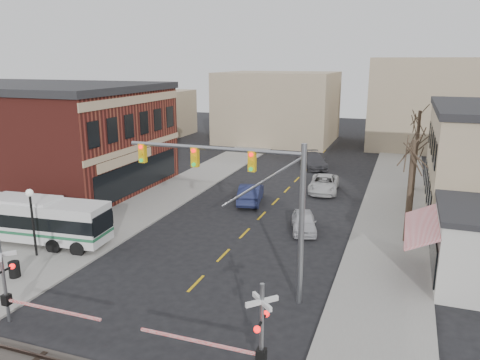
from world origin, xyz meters
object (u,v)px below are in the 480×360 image
at_px(car_d, 314,161).
at_px(traffic_signal_mast, 250,187).
at_px(street_lamp, 31,208).
at_px(car_a, 304,222).
at_px(car_c, 324,184).
at_px(trash_bin, 14,269).
at_px(pedestrian_far, 94,216).
at_px(rr_crossing_west, 12,284).
at_px(rr_crossing_east, 251,332).
at_px(transit_bus, 26,218).
at_px(car_b, 251,193).
at_px(pedestrian_near, 72,227).

bearing_deg(car_d, traffic_signal_mast, -107.89).
relative_size(street_lamp, car_a, 1.03).
bearing_deg(car_c, car_d, 101.50).
relative_size(trash_bin, pedestrian_far, 0.58).
relative_size(rr_crossing_west, trash_bin, 6.33).
bearing_deg(rr_crossing_east, transit_bus, 156.27).
bearing_deg(traffic_signal_mast, rr_crossing_east, -71.17).
bearing_deg(car_b, car_c, -145.35).
relative_size(car_b, pedestrian_far, 3.28).
relative_size(transit_bus, car_a, 2.82).
distance_m(traffic_signal_mast, car_c, 21.15).
distance_m(car_c, car_d, 9.81).
distance_m(traffic_signal_mast, pedestrian_near, 14.25).
height_order(street_lamp, car_d, street_lamp).
bearing_deg(trash_bin, transit_bus, 126.72).
distance_m(car_d, pedestrian_far, 26.85).
distance_m(rr_crossing_west, trash_bin, 5.13).
xyz_separation_m(street_lamp, car_c, (13.96, 20.59, -2.39)).
relative_size(rr_crossing_west, car_c, 1.04).
bearing_deg(street_lamp, transit_bus, 142.86).
relative_size(rr_crossing_west, car_b, 1.12).
height_order(car_a, car_d, car_d).
height_order(trash_bin, car_c, car_c).
relative_size(traffic_signal_mast, car_c, 1.72).
bearing_deg(transit_bus, car_a, 26.08).
xyz_separation_m(trash_bin, pedestrian_near, (-0.52, 5.42, 0.51)).
height_order(street_lamp, pedestrian_near, street_lamp).
distance_m(street_lamp, pedestrian_near, 3.43).
bearing_deg(pedestrian_near, car_a, -43.08).
relative_size(rr_crossing_west, rr_crossing_east, 1.00).
relative_size(traffic_signal_mast, pedestrian_near, 4.85).
bearing_deg(rr_crossing_east, car_c, 94.06).
distance_m(transit_bus, rr_crossing_east, 19.85).
bearing_deg(rr_crossing_west, trash_bin, 135.27).
distance_m(trash_bin, pedestrian_near, 5.47).
relative_size(car_d, pedestrian_near, 2.93).
height_order(traffic_signal_mast, car_b, traffic_signal_mast).
height_order(rr_crossing_west, car_a, rr_crossing_west).
bearing_deg(transit_bus, rr_crossing_west, -49.27).
bearing_deg(trash_bin, car_b, 66.68).
xyz_separation_m(car_d, pedestrian_near, (-10.71, -27.32, 0.26)).
relative_size(street_lamp, car_d, 0.75).
relative_size(trash_bin, car_d, 0.16).
xyz_separation_m(traffic_signal_mast, pedestrian_near, (-13.21, 2.67, -4.63)).
xyz_separation_m(transit_bus, pedestrian_near, (2.82, 0.94, -0.59)).
xyz_separation_m(rr_crossing_west, rr_crossing_east, (11.32, -0.04, 0.00)).
bearing_deg(pedestrian_near, transit_bus, 127.83).
height_order(transit_bus, rr_crossing_west, rr_crossing_west).
relative_size(traffic_signal_mast, rr_crossing_west, 1.65).
relative_size(transit_bus, street_lamp, 2.74).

